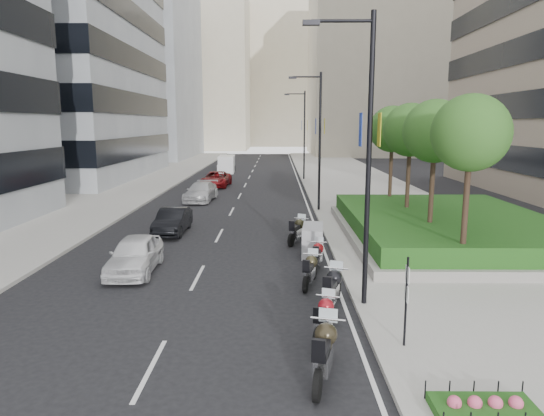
{
  "coord_description": "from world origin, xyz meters",
  "views": [
    {
      "loc": [
        1.52,
        -13.7,
        5.78
      ],
      "look_at": [
        1.3,
        7.93,
        2.0
      ],
      "focal_mm": 32.0,
      "sensor_mm": 36.0,
      "label": 1
    }
  ],
  "objects_px": {
    "car_b": "(173,221)",
    "car_d": "(216,179)",
    "motorcycle_4": "(318,256)",
    "motorcycle_6": "(298,231)",
    "lamp_post_0": "(364,148)",
    "motorcycle_5": "(313,241)",
    "car_a": "(135,254)",
    "lamp_post_2": "(303,131)",
    "delivery_van": "(227,165)",
    "motorcycle_1": "(324,318)",
    "lamp_post_1": "(318,135)",
    "motorcycle_3": "(310,270)",
    "car_c": "(201,192)",
    "motorcycle_0": "(324,351)",
    "parking_sign": "(406,297)",
    "motorcycle_2": "(332,289)"
  },
  "relations": [
    {
      "from": "motorcycle_4",
      "to": "car_c",
      "type": "xyz_separation_m",
      "value": [
        -7.37,
        17.28,
        0.15
      ]
    },
    {
      "from": "lamp_post_2",
      "to": "motorcycle_6",
      "type": "distance_m",
      "value": 26.94
    },
    {
      "from": "motorcycle_0",
      "to": "car_a",
      "type": "distance_m",
      "value": 10.44
    },
    {
      "from": "lamp_post_1",
      "to": "motorcycle_2",
      "type": "relative_size",
      "value": 3.95
    },
    {
      "from": "lamp_post_2",
      "to": "delivery_van",
      "type": "distance_m",
      "value": 12.5
    },
    {
      "from": "motorcycle_2",
      "to": "motorcycle_6",
      "type": "height_order",
      "value": "motorcycle_2"
    },
    {
      "from": "motorcycle_4",
      "to": "delivery_van",
      "type": "distance_m",
      "value": 39.61
    },
    {
      "from": "motorcycle_1",
      "to": "car_a",
      "type": "height_order",
      "value": "car_a"
    },
    {
      "from": "motorcycle_1",
      "to": "motorcycle_6",
      "type": "relative_size",
      "value": 0.93
    },
    {
      "from": "parking_sign",
      "to": "motorcycle_1",
      "type": "bearing_deg",
      "value": 158.11
    },
    {
      "from": "parking_sign",
      "to": "motorcycle_3",
      "type": "relative_size",
      "value": 1.2
    },
    {
      "from": "lamp_post_2",
      "to": "car_b",
      "type": "bearing_deg",
      "value": -108.47
    },
    {
      "from": "car_b",
      "to": "car_d",
      "type": "height_order",
      "value": "car_d"
    },
    {
      "from": "lamp_post_1",
      "to": "motorcycle_6",
      "type": "xyz_separation_m",
      "value": [
        -1.61,
        -8.52,
        -4.46
      ]
    },
    {
      "from": "lamp_post_1",
      "to": "motorcycle_3",
      "type": "relative_size",
      "value": 4.33
    },
    {
      "from": "car_b",
      "to": "car_d",
      "type": "xyz_separation_m",
      "value": [
        -0.08,
        19.3,
        0.04
      ]
    },
    {
      "from": "motorcycle_5",
      "to": "car_a",
      "type": "height_order",
      "value": "car_a"
    },
    {
      "from": "car_c",
      "to": "lamp_post_1",
      "type": "bearing_deg",
      "value": -23.17
    },
    {
      "from": "motorcycle_1",
      "to": "lamp_post_1",
      "type": "bearing_deg",
      "value": 14.56
    },
    {
      "from": "car_d",
      "to": "motorcycle_5",
      "type": "bearing_deg",
      "value": -69.95
    },
    {
      "from": "motorcycle_0",
      "to": "car_a",
      "type": "height_order",
      "value": "car_a"
    },
    {
      "from": "lamp_post_1",
      "to": "motorcycle_4",
      "type": "bearing_deg",
      "value": -94.38
    },
    {
      "from": "car_d",
      "to": "car_a",
      "type": "bearing_deg",
      "value": -86.86
    },
    {
      "from": "motorcycle_2",
      "to": "motorcycle_0",
      "type": "bearing_deg",
      "value": -170.75
    },
    {
      "from": "motorcycle_4",
      "to": "motorcycle_3",
      "type": "bearing_deg",
      "value": 178.31
    },
    {
      "from": "motorcycle_4",
      "to": "delivery_van",
      "type": "xyz_separation_m",
      "value": [
        -7.66,
        38.86,
        0.38
      ]
    },
    {
      "from": "lamp_post_1",
      "to": "lamp_post_2",
      "type": "height_order",
      "value": "same"
    },
    {
      "from": "motorcycle_6",
      "to": "car_b",
      "type": "bearing_deg",
      "value": 95.92
    },
    {
      "from": "motorcycle_1",
      "to": "motorcycle_5",
      "type": "xyz_separation_m",
      "value": [
        0.3,
        8.42,
        0.11
      ]
    },
    {
      "from": "car_c",
      "to": "motorcycle_6",
      "type": "bearing_deg",
      "value": -57.7
    },
    {
      "from": "lamp_post_2",
      "to": "parking_sign",
      "type": "height_order",
      "value": "lamp_post_2"
    },
    {
      "from": "motorcycle_4",
      "to": "motorcycle_6",
      "type": "bearing_deg",
      "value": 18.6
    },
    {
      "from": "lamp_post_1",
      "to": "car_a",
      "type": "bearing_deg",
      "value": -121.55
    },
    {
      "from": "motorcycle_4",
      "to": "motorcycle_6",
      "type": "height_order",
      "value": "motorcycle_6"
    },
    {
      "from": "motorcycle_1",
      "to": "motorcycle_5",
      "type": "height_order",
      "value": "motorcycle_5"
    },
    {
      "from": "lamp_post_0",
      "to": "motorcycle_0",
      "type": "distance_m",
      "value": 6.41
    },
    {
      "from": "parking_sign",
      "to": "motorcycle_5",
      "type": "relative_size",
      "value": 1.09
    },
    {
      "from": "motorcycle_1",
      "to": "delivery_van",
      "type": "height_order",
      "value": "delivery_van"
    },
    {
      "from": "lamp_post_1",
      "to": "lamp_post_0",
      "type": "bearing_deg",
      "value": -90.0
    },
    {
      "from": "lamp_post_0",
      "to": "motorcycle_3",
      "type": "height_order",
      "value": "lamp_post_0"
    },
    {
      "from": "lamp_post_0",
      "to": "motorcycle_4",
      "type": "bearing_deg",
      "value": 103.33
    },
    {
      "from": "lamp_post_2",
      "to": "motorcycle_4",
      "type": "height_order",
      "value": "lamp_post_2"
    },
    {
      "from": "lamp_post_2",
      "to": "motorcycle_0",
      "type": "bearing_deg",
      "value": -92.24
    },
    {
      "from": "parking_sign",
      "to": "delivery_van",
      "type": "relative_size",
      "value": 0.52
    },
    {
      "from": "motorcycle_0",
      "to": "car_a",
      "type": "relative_size",
      "value": 0.58
    },
    {
      "from": "lamp_post_0",
      "to": "motorcycle_3",
      "type": "relative_size",
      "value": 4.33
    },
    {
      "from": "motorcycle_1",
      "to": "motorcycle_3",
      "type": "height_order",
      "value": "motorcycle_3"
    },
    {
      "from": "motorcycle_2",
      "to": "delivery_van",
      "type": "bearing_deg",
      "value": 28.43
    },
    {
      "from": "motorcycle_5",
      "to": "delivery_van",
      "type": "height_order",
      "value": "delivery_van"
    },
    {
      "from": "motorcycle_1",
      "to": "motorcycle_4",
      "type": "bearing_deg",
      "value": 15.39
    }
  ]
}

